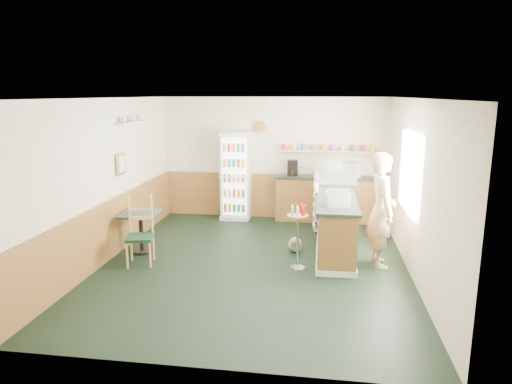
% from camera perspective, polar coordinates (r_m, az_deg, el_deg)
% --- Properties ---
extents(ground, '(6.00, 6.00, 0.00)m').
position_cam_1_polar(ground, '(7.68, -0.33, -8.93)').
color(ground, black).
rests_on(ground, ground).
extents(room_envelope, '(5.04, 6.02, 2.72)m').
position_cam_1_polar(room_envelope, '(8.02, -1.16, 3.27)').
color(room_envelope, '#EFE6CC').
rests_on(room_envelope, ground).
extents(service_counter, '(0.68, 3.01, 1.01)m').
position_cam_1_polar(service_counter, '(8.48, 9.84, -3.77)').
color(service_counter, olive).
rests_on(service_counter, ground).
extents(back_counter, '(2.24, 0.42, 1.69)m').
position_cam_1_polar(back_counter, '(10.13, 8.71, -0.58)').
color(back_counter, olive).
rests_on(back_counter, ground).
extents(drinks_fridge, '(0.65, 0.54, 1.96)m').
position_cam_1_polar(drinks_fridge, '(10.16, -2.54, 2.05)').
color(drinks_fridge, silver).
rests_on(drinks_fridge, ground).
extents(display_case, '(0.82, 0.43, 0.47)m').
position_cam_1_polar(display_case, '(9.02, 9.91, 2.28)').
color(display_case, silver).
rests_on(display_case, service_counter).
extents(cash_register, '(0.39, 0.41, 0.21)m').
position_cam_1_polar(cash_register, '(7.42, 10.20, -0.88)').
color(cash_register, beige).
rests_on(cash_register, service_counter).
extents(shopkeeper, '(0.53, 0.68, 1.87)m').
position_cam_1_polar(shopkeeper, '(7.60, 15.41, -2.20)').
color(shopkeeper, tan).
rests_on(shopkeeper, ground).
extents(condiment_stand, '(0.34, 0.34, 1.04)m').
position_cam_1_polar(condiment_stand, '(7.29, 5.21, -4.43)').
color(condiment_stand, silver).
rests_on(condiment_stand, ground).
extents(newspaper_rack, '(0.09, 0.45, 0.90)m').
position_cam_1_polar(newspaper_rack, '(8.64, 7.49, -1.92)').
color(newspaper_rack, black).
rests_on(newspaper_rack, ground).
extents(cafe_table, '(0.70, 0.70, 0.72)m').
position_cam_1_polar(cafe_table, '(8.31, -14.19, -3.98)').
color(cafe_table, black).
rests_on(cafe_table, ground).
extents(cafe_chair, '(0.51, 0.51, 1.15)m').
position_cam_1_polar(cafe_chair, '(7.79, -14.12, -4.35)').
color(cafe_chair, '#15311A').
rests_on(cafe_chair, ground).
extents(dog_doorstop, '(0.25, 0.33, 0.30)m').
position_cam_1_polar(dog_doorstop, '(8.21, 4.91, -6.50)').
color(dog_doorstop, '#969791').
rests_on(dog_doorstop, ground).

